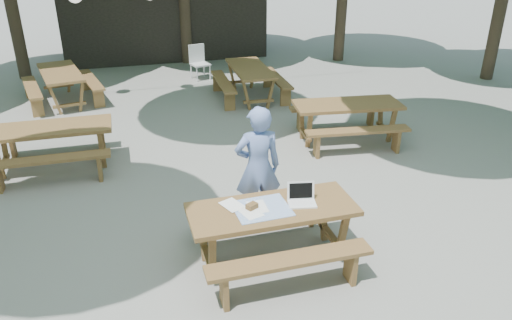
{
  "coord_description": "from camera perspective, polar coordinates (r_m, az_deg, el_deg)",
  "views": [
    {
      "loc": [
        -1.16,
        -5.91,
        3.79
      ],
      "look_at": [
        0.45,
        -0.37,
        1.05
      ],
      "focal_mm": 35.0,
      "sensor_mm": 36.0,
      "label": 1
    }
  ],
  "objects": [
    {
      "name": "pavilion",
      "position": [
        16.67,
        -10.72,
        16.72
      ],
      "size": [
        6.0,
        3.0,
        2.8
      ],
      "primitive_type": "cube",
      "color": "black",
      "rests_on": "ground"
    },
    {
      "name": "picnic_table_far_w",
      "position": [
        12.5,
        -21.25,
        7.85
      ],
      "size": [
        1.93,
        2.18,
        0.75
      ],
      "rotation": [
        0.0,
        0.0,
        1.77
      ],
      "color": "brown",
      "rests_on": "ground"
    },
    {
      "name": "tabletop_clutter",
      "position": [
        5.9,
        0.29,
        -5.5
      ],
      "size": [
        0.81,
        0.63,
        0.08
      ],
      "color": "#396BC4",
      "rests_on": "main_picnic_table"
    },
    {
      "name": "plastic_chair",
      "position": [
        13.68,
        -6.4,
        10.25
      ],
      "size": [
        0.54,
        0.54,
        0.9
      ],
      "rotation": [
        0.0,
        0.0,
        0.26
      ],
      "color": "silver",
      "rests_on": "ground"
    },
    {
      "name": "laptop",
      "position": [
        6.03,
        5.21,
        -4.3
      ],
      "size": [
        0.37,
        0.32,
        0.24
      ],
      "rotation": [
        0.0,
        0.0,
        -0.19
      ],
      "color": "white",
      "rests_on": "main_picnic_table"
    },
    {
      "name": "ground",
      "position": [
        7.12,
        -4.32,
        -6.86
      ],
      "size": [
        80.0,
        80.0,
        0.0
      ],
      "primitive_type": "plane",
      "color": "slate",
      "rests_on": "ground"
    },
    {
      "name": "woman",
      "position": [
        6.62,
        0.22,
        -0.87
      ],
      "size": [
        0.65,
        0.45,
        1.72
      ],
      "primitive_type": "imported",
      "rotation": [
        0.0,
        0.0,
        3.08
      ],
      "color": "#6981C0",
      "rests_on": "ground"
    },
    {
      "name": "picnic_table_nw",
      "position": [
        9.08,
        -22.23,
        1.4
      ],
      "size": [
        2.01,
        1.61,
        0.75
      ],
      "rotation": [
        0.0,
        0.0,
        -0.01
      ],
      "color": "brown",
      "rests_on": "ground"
    },
    {
      "name": "picnic_table_ne",
      "position": [
        9.68,
        10.27,
        4.39
      ],
      "size": [
        2.08,
        1.8,
        0.75
      ],
      "rotation": [
        0.0,
        0.0,
        -0.12
      ],
      "color": "brown",
      "rests_on": "ground"
    },
    {
      "name": "main_picnic_table",
      "position": [
        6.13,
        1.84,
        -8.31
      ],
      "size": [
        2.0,
        1.58,
        0.75
      ],
      "color": "brown",
      "rests_on": "ground"
    },
    {
      "name": "picnic_table_far_e",
      "position": [
        11.97,
        -0.67,
        8.86
      ],
      "size": [
        1.65,
        2.03,
        0.75
      ],
      "rotation": [
        0.0,
        0.0,
        1.53
      ],
      "color": "brown",
      "rests_on": "ground"
    }
  ]
}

